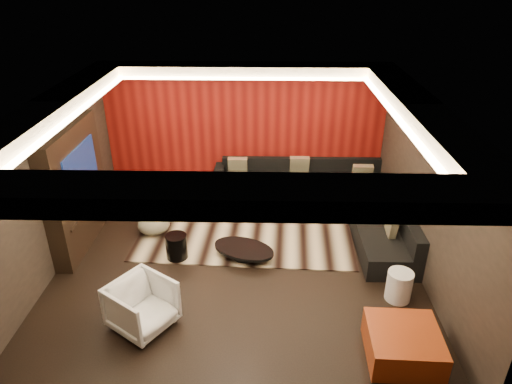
{
  "coord_description": "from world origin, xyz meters",
  "views": [
    {
      "loc": [
        0.47,
        -6.42,
        4.63
      ],
      "look_at": [
        0.3,
        0.6,
        1.05
      ],
      "focal_mm": 32.0,
      "sensor_mm": 36.0,
      "label": 1
    }
  ],
  "objects_px": {
    "armchair": "(142,306)",
    "sectional_sofa": "(327,199)",
    "white_side_table": "(399,286)",
    "coffee_table": "(244,252)",
    "drum_stool": "(177,246)",
    "orange_ottoman": "(403,344)"
  },
  "relations": [
    {
      "from": "white_side_table",
      "to": "orange_ottoman",
      "type": "height_order",
      "value": "white_side_table"
    },
    {
      "from": "coffee_table",
      "to": "sectional_sofa",
      "type": "height_order",
      "value": "sectional_sofa"
    },
    {
      "from": "orange_ottoman",
      "to": "armchair",
      "type": "distance_m",
      "value": 3.53
    },
    {
      "from": "sectional_sofa",
      "to": "white_side_table",
      "type": "bearing_deg",
      "value": -74.42
    },
    {
      "from": "coffee_table",
      "to": "orange_ottoman",
      "type": "xyz_separation_m",
      "value": [
        2.16,
        -2.17,
        0.09
      ]
    },
    {
      "from": "orange_ottoman",
      "to": "sectional_sofa",
      "type": "height_order",
      "value": "sectional_sofa"
    },
    {
      "from": "white_side_table",
      "to": "sectional_sofa",
      "type": "xyz_separation_m",
      "value": [
        -0.77,
        2.75,
        0.02
      ]
    },
    {
      "from": "coffee_table",
      "to": "drum_stool",
      "type": "relative_size",
      "value": 2.5
    },
    {
      "from": "coffee_table",
      "to": "drum_stool",
      "type": "distance_m",
      "value": 1.16
    },
    {
      "from": "white_side_table",
      "to": "armchair",
      "type": "bearing_deg",
      "value": -169.76
    },
    {
      "from": "coffee_table",
      "to": "white_side_table",
      "type": "xyz_separation_m",
      "value": [
        2.4,
        -1.02,
        0.13
      ]
    },
    {
      "from": "coffee_table",
      "to": "orange_ottoman",
      "type": "height_order",
      "value": "orange_ottoman"
    },
    {
      "from": "armchair",
      "to": "sectional_sofa",
      "type": "bearing_deg",
      "value": -6.4
    },
    {
      "from": "drum_stool",
      "to": "white_side_table",
      "type": "height_order",
      "value": "white_side_table"
    },
    {
      "from": "white_side_table",
      "to": "sectional_sofa",
      "type": "height_order",
      "value": "sectional_sofa"
    },
    {
      "from": "orange_ottoman",
      "to": "armchair",
      "type": "height_order",
      "value": "armchair"
    },
    {
      "from": "coffee_table",
      "to": "sectional_sofa",
      "type": "distance_m",
      "value": 2.38
    },
    {
      "from": "white_side_table",
      "to": "orange_ottoman",
      "type": "xyz_separation_m",
      "value": [
        -0.23,
        -1.15,
        -0.04
      ]
    },
    {
      "from": "drum_stool",
      "to": "sectional_sofa",
      "type": "xyz_separation_m",
      "value": [
        2.79,
        1.77,
        0.02
      ]
    },
    {
      "from": "drum_stool",
      "to": "orange_ottoman",
      "type": "height_order",
      "value": "drum_stool"
    },
    {
      "from": "orange_ottoman",
      "to": "armchair",
      "type": "xyz_separation_m",
      "value": [
        -3.49,
        0.48,
        0.16
      ]
    },
    {
      "from": "drum_stool",
      "to": "sectional_sofa",
      "type": "distance_m",
      "value": 3.3
    }
  ]
}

